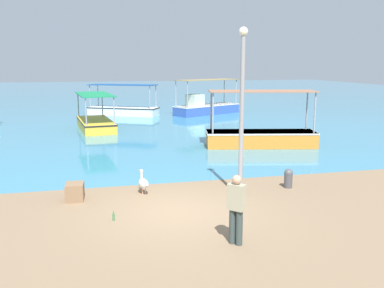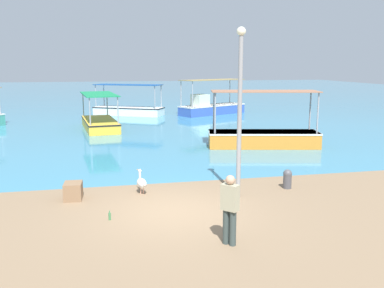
{
  "view_description": "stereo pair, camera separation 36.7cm",
  "coord_description": "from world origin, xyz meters",
  "px_view_note": "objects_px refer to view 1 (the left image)",
  "views": [
    {
      "loc": [
        -2.29,
        -11.59,
        4.22
      ],
      "look_at": [
        1.48,
        4.25,
        1.15
      ],
      "focal_mm": 40.0,
      "sensor_mm": 36.0,
      "label": 1
    },
    {
      "loc": [
        -1.93,
        -11.67,
        4.22
      ],
      "look_at": [
        1.48,
        4.25,
        1.15
      ],
      "focal_mm": 40.0,
      "sensor_mm": 36.0,
      "label": 2
    }
  ],
  "objects_px": {
    "cargo_crate": "(75,192)",
    "fishing_boat_near_right": "(123,109)",
    "pelican": "(143,183)",
    "fishing_boat_far_left": "(96,122)",
    "lamp_post": "(242,103)",
    "glass_bottle": "(114,217)",
    "fisherman_standing": "(236,207)",
    "fishing_boat_near_left": "(206,106)",
    "fishing_boat_center": "(261,135)",
    "mooring_bollard": "(288,178)"
  },
  "relations": [
    {
      "from": "cargo_crate",
      "to": "fishing_boat_near_right",
      "type": "bearing_deg",
      "value": 81.76
    },
    {
      "from": "pelican",
      "to": "fishing_boat_far_left",
      "type": "bearing_deg",
      "value": 95.07
    },
    {
      "from": "lamp_post",
      "to": "glass_bottle",
      "type": "bearing_deg",
      "value": -163.16
    },
    {
      "from": "fisherman_standing",
      "to": "lamp_post",
      "type": "bearing_deg",
      "value": 68.7
    },
    {
      "from": "fisherman_standing",
      "to": "glass_bottle",
      "type": "relative_size",
      "value": 6.26
    },
    {
      "from": "fishing_boat_near_left",
      "to": "fishing_boat_center",
      "type": "bearing_deg",
      "value": -93.88
    },
    {
      "from": "pelican",
      "to": "lamp_post",
      "type": "bearing_deg",
      "value": -18.5
    },
    {
      "from": "fishing_boat_near_left",
      "to": "fisherman_standing",
      "type": "relative_size",
      "value": 3.67
    },
    {
      "from": "pelican",
      "to": "fisherman_standing",
      "type": "distance_m",
      "value": 4.78
    },
    {
      "from": "fishing_boat_near_left",
      "to": "lamp_post",
      "type": "relative_size",
      "value": 1.17
    },
    {
      "from": "fishing_boat_near_right",
      "to": "glass_bottle",
      "type": "relative_size",
      "value": 21.79
    },
    {
      "from": "fishing_boat_center",
      "to": "glass_bottle",
      "type": "distance_m",
      "value": 12.04
    },
    {
      "from": "fishing_boat_center",
      "to": "mooring_bollard",
      "type": "bearing_deg",
      "value": -105.1
    },
    {
      "from": "fishing_boat_far_left",
      "to": "pelican",
      "type": "xyz_separation_m",
      "value": [
        1.31,
        -14.74,
        -0.1
      ]
    },
    {
      "from": "fishing_boat_near_left",
      "to": "lamp_post",
      "type": "xyz_separation_m",
      "value": [
        -4.88,
        -22.26,
        2.35
      ]
    },
    {
      "from": "pelican",
      "to": "glass_bottle",
      "type": "height_order",
      "value": "pelican"
    },
    {
      "from": "fishing_boat_far_left",
      "to": "fisherman_standing",
      "type": "distance_m",
      "value": 19.43
    },
    {
      "from": "lamp_post",
      "to": "fisherman_standing",
      "type": "xyz_separation_m",
      "value": [
        -1.35,
        -3.46,
        -2.1
      ]
    },
    {
      "from": "pelican",
      "to": "mooring_bollard",
      "type": "relative_size",
      "value": 1.21
    },
    {
      "from": "glass_bottle",
      "to": "fishing_boat_near_left",
      "type": "bearing_deg",
      "value": 69.12
    },
    {
      "from": "glass_bottle",
      "to": "lamp_post",
      "type": "bearing_deg",
      "value": 16.84
    },
    {
      "from": "fishing_boat_far_left",
      "to": "mooring_bollard",
      "type": "xyz_separation_m",
      "value": [
        6.25,
        -15.16,
        -0.12
      ]
    },
    {
      "from": "fishing_boat_near_right",
      "to": "pelican",
      "type": "distance_m",
      "value": 22.06
    },
    {
      "from": "lamp_post",
      "to": "fishing_boat_near_left",
      "type": "bearing_deg",
      "value": 77.63
    },
    {
      "from": "cargo_crate",
      "to": "fishing_boat_center",
      "type": "bearing_deg",
      "value": 37.35
    },
    {
      "from": "mooring_bollard",
      "to": "fisherman_standing",
      "type": "distance_m",
      "value": 5.25
    },
    {
      "from": "fishing_boat_center",
      "to": "lamp_post",
      "type": "relative_size",
      "value": 1.1
    },
    {
      "from": "cargo_crate",
      "to": "pelican",
      "type": "bearing_deg",
      "value": 3.78
    },
    {
      "from": "fishing_boat_near_left",
      "to": "fisherman_standing",
      "type": "bearing_deg",
      "value": -103.62
    },
    {
      "from": "fishing_boat_center",
      "to": "fisherman_standing",
      "type": "bearing_deg",
      "value": -115.05
    },
    {
      "from": "pelican",
      "to": "cargo_crate",
      "type": "bearing_deg",
      "value": -176.22
    },
    {
      "from": "fishing_boat_center",
      "to": "glass_bottle",
      "type": "height_order",
      "value": "fishing_boat_center"
    },
    {
      "from": "fishing_boat_near_left",
      "to": "mooring_bollard",
      "type": "bearing_deg",
      "value": -97.68
    },
    {
      "from": "cargo_crate",
      "to": "glass_bottle",
      "type": "xyz_separation_m",
      "value": [
        1.08,
        -2.09,
        -0.16
      ]
    },
    {
      "from": "fishing_boat_center",
      "to": "pelican",
      "type": "distance_m",
      "value": 9.66
    },
    {
      "from": "cargo_crate",
      "to": "lamp_post",
      "type": "bearing_deg",
      "value": -9.43
    },
    {
      "from": "pelican",
      "to": "cargo_crate",
      "type": "xyz_separation_m",
      "value": [
        -2.17,
        -0.14,
        -0.11
      ]
    },
    {
      "from": "pelican",
      "to": "cargo_crate",
      "type": "distance_m",
      "value": 2.18
    },
    {
      "from": "fishing_boat_near_left",
      "to": "cargo_crate",
      "type": "xyz_separation_m",
      "value": [
        -10.04,
        -21.41,
        -0.38
      ]
    },
    {
      "from": "fishing_boat_center",
      "to": "fishing_boat_near_left",
      "type": "xyz_separation_m",
      "value": [
        0.98,
        14.49,
        0.08
      ]
    },
    {
      "from": "fishing_boat_center",
      "to": "mooring_bollard",
      "type": "relative_size",
      "value": 8.78
    },
    {
      "from": "lamp_post",
      "to": "fisherman_standing",
      "type": "relative_size",
      "value": 3.14
    },
    {
      "from": "lamp_post",
      "to": "mooring_bollard",
      "type": "distance_m",
      "value": 3.35
    },
    {
      "from": "fishing_boat_far_left",
      "to": "fisherman_standing",
      "type": "relative_size",
      "value": 3.33
    },
    {
      "from": "fisherman_standing",
      "to": "fishing_boat_near_left",
      "type": "bearing_deg",
      "value": 76.38
    },
    {
      "from": "fishing_boat_near_left",
      "to": "mooring_bollard",
      "type": "height_order",
      "value": "fishing_boat_near_left"
    },
    {
      "from": "pelican",
      "to": "fisherman_standing",
      "type": "relative_size",
      "value": 0.47
    },
    {
      "from": "cargo_crate",
      "to": "fishing_boat_far_left",
      "type": "bearing_deg",
      "value": 86.69
    },
    {
      "from": "lamp_post",
      "to": "cargo_crate",
      "type": "relative_size",
      "value": 7.94
    },
    {
      "from": "pelican",
      "to": "fisherman_standing",
      "type": "height_order",
      "value": "fisherman_standing"
    }
  ]
}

